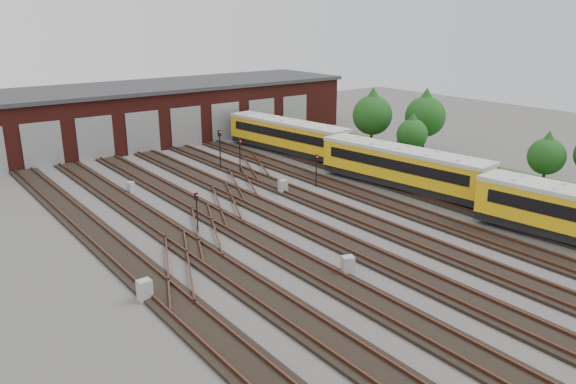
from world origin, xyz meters
TOP-DOWN VIEW (x-y plane):
  - ground at (0.00, 0.00)m, footprint 120.00×120.00m
  - track_network at (-0.17, 0.59)m, footprint 30.40×70.00m
  - maintenance_shed at (-0.01, 39.97)m, footprint 51.00×12.50m
  - grass_verge at (19.00, 10.00)m, footprint 8.00×55.00m
  - metro_train at (10.00, 8.99)m, footprint 4.65×47.48m
  - signal_mast_0 at (-8.27, 10.62)m, footprint 0.25×0.24m
  - signal_mast_1 at (1.66, 20.96)m, footprint 0.28×0.27m
  - signal_mast_2 at (1.04, 23.42)m, footprint 0.31×0.29m
  - signal_mast_3 at (4.66, 13.74)m, footprint 0.25×0.24m
  - relay_cabinet_0 at (-15.00, 3.70)m, footprint 0.71×0.61m
  - relay_cabinet_1 at (-8.50, 21.64)m, footprint 0.67×0.62m
  - relay_cabinet_2 at (-4.74, -0.32)m, footprint 0.81×0.74m
  - relay_cabinet_3 at (1.33, 13.97)m, footprint 0.75×0.66m
  - relay_cabinet_4 at (9.16, 12.92)m, footprint 0.65×0.58m
  - tree_0 at (17.63, 20.20)m, footprint 4.14×4.14m
  - tree_1 at (17.26, 14.38)m, footprint 3.02×3.02m
  - tree_2 at (21.28, 16.22)m, footprint 4.16×4.16m
  - tree_3 at (19.20, 1.78)m, footprint 3.02×3.02m
  - bush_0 at (16.00, 8.84)m, footprint 1.49×1.49m
  - bush_1 at (18.91, 16.45)m, footprint 1.68×1.68m
  - bush_2 at (19.90, 18.03)m, footprint 1.56×1.56m

SIDE VIEW (x-z plane):
  - ground at x=0.00m, z-range 0.00..0.00m
  - grass_verge at x=19.00m, z-range 0.00..0.05m
  - track_network at x=-0.17m, z-range -0.06..0.27m
  - relay_cabinet_1 at x=-8.50m, z-range 0.00..0.90m
  - relay_cabinet_4 at x=9.16m, z-range 0.00..0.92m
  - relay_cabinet_2 at x=-4.74m, z-range 0.00..1.10m
  - relay_cabinet_3 at x=1.33m, z-range 0.00..1.11m
  - relay_cabinet_0 at x=-15.00m, z-range 0.00..1.13m
  - bush_0 at x=16.00m, z-range 0.00..1.49m
  - bush_2 at x=19.90m, z-range 0.00..1.56m
  - bush_1 at x=18.91m, z-range 0.00..1.68m
  - signal_mast_0 at x=-8.27m, z-range 0.39..3.09m
  - signal_mast_3 at x=4.66m, z-range 0.41..3.19m
  - metro_train at x=10.00m, z-range 0.37..3.52m
  - signal_mast_1 at x=1.66m, z-range 0.44..3.67m
  - signal_mast_2 at x=1.04m, z-range 0.52..4.28m
  - maintenance_shed at x=-0.01m, z-range 0.03..6.38m
  - tree_1 at x=17.26m, z-range 0.71..5.71m
  - tree_3 at x=19.20m, z-range 0.71..5.72m
  - tree_0 at x=17.63m, z-range 0.98..7.84m
  - tree_2 at x=21.28m, z-range 0.98..7.88m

